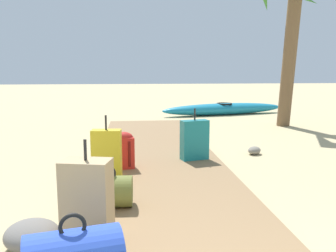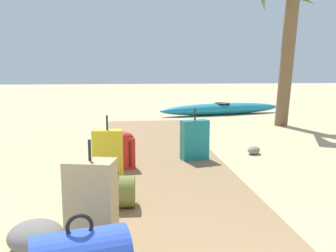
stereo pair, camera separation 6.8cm
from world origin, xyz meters
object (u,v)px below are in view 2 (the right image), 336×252
suitcase_tan (91,201)px  palm_tree_far_right (290,7)px  duffel_bag_olive (111,191)px  suitcase_yellow (108,155)px  backpack_red (123,149)px  kayak (222,109)px  suitcase_teal (195,140)px

suitcase_tan → palm_tree_far_right: 7.54m
suitcase_tan → palm_tree_far_right: palm_tree_far_right is taller
suitcase_tan → palm_tree_far_right: bearing=54.1°
palm_tree_far_right → duffel_bag_olive: bearing=-128.7°
suitcase_tan → suitcase_yellow: bearing=88.2°
duffel_bag_olive → suitcase_yellow: bearing=94.2°
backpack_red → suitcase_yellow: suitcase_yellow is taller
duffel_bag_olive → suitcase_yellow: suitcase_yellow is taller
suitcase_yellow → kayak: (3.20, 6.66, -0.21)m
suitcase_teal → backpack_red: bearing=-160.8°
palm_tree_far_right → suitcase_tan: bearing=-125.9°
suitcase_tan → suitcase_teal: bearing=62.5°
backpack_red → kayak: bearing=63.9°
duffel_bag_olive → suitcase_yellow: (-0.07, 0.90, 0.15)m
palm_tree_far_right → suitcase_yellow: bearing=-134.7°
suitcase_teal → suitcase_yellow: (-1.24, -0.88, 0.01)m
suitcase_yellow → backpack_red: bearing=70.4°
duffel_bag_olive → suitcase_tan: bearing=-99.4°
suitcase_teal → kayak: bearing=71.3°
suitcase_tan → suitcase_yellow: 1.60m
suitcase_tan → backpack_red: size_ratio=1.63×
duffel_bag_olive → suitcase_yellow: size_ratio=0.61×
suitcase_yellow → palm_tree_far_right: bearing=45.3°
suitcase_yellow → palm_tree_far_right: 6.37m
suitcase_tan → palm_tree_far_right: size_ratio=0.21×
backpack_red → palm_tree_far_right: palm_tree_far_right is taller
suitcase_tan → duffel_bag_olive: suitcase_tan is taller
backpack_red → duffel_bag_olive: bearing=-94.7°
suitcase_teal → palm_tree_far_right: (2.89, 3.29, 2.50)m
suitcase_yellow → kayak: suitcase_yellow is taller
backpack_red → suitcase_teal: size_ratio=0.65×
suitcase_tan → suitcase_yellow: suitcase_tan is taller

